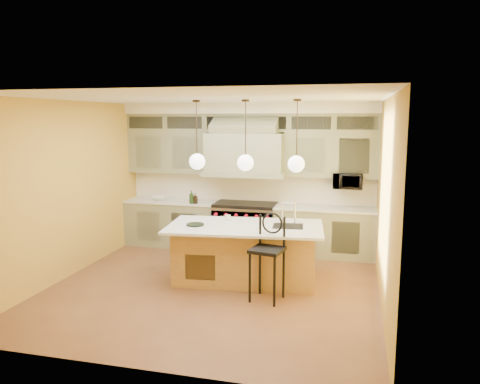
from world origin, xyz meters
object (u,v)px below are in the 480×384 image
(kitchen_island, at_px, (246,252))
(microwave, at_px, (348,181))
(counter_stool, at_px, (268,251))
(range, at_px, (245,226))

(kitchen_island, height_order, microwave, microwave)
(counter_stool, height_order, microwave, microwave)
(counter_stool, bearing_deg, range, 121.51)
(range, xyz_separation_m, microwave, (1.95, 0.11, 0.96))
(kitchen_island, bearing_deg, range, 97.37)
(range, xyz_separation_m, kitchen_island, (0.41, -1.70, -0.01))
(range, relative_size, kitchen_island, 0.47)
(range, height_order, microwave, microwave)
(counter_stool, bearing_deg, microwave, 78.38)
(range, height_order, kitchen_island, kitchen_island)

